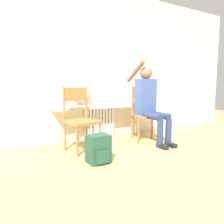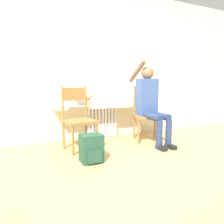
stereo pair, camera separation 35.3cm
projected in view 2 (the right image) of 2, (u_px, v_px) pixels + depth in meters
ground_plane at (133, 155)px, 3.07m from camera, size 12.00×12.00×0.00m
wall_with_window at (100, 64)px, 4.00m from camera, size 7.00×0.06×2.70m
radiator at (102, 122)px, 4.07m from camera, size 0.59×0.08×0.57m
windowsill at (104, 106)px, 3.93m from camera, size 1.79×0.31×0.05m
window_glass at (101, 78)px, 4.00m from camera, size 1.72×0.01×0.96m
chair_left at (78, 118)px, 3.29m from camera, size 0.48×0.48×0.97m
chair_right at (147, 113)px, 3.80m from camera, size 0.55×0.55×0.97m
person at (150, 101)px, 3.66m from camera, size 0.36×1.03×1.40m
cat at (83, 97)px, 3.76m from camera, size 0.47×0.13×0.24m
backpack at (91, 148)px, 2.78m from camera, size 0.27×0.26×0.36m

